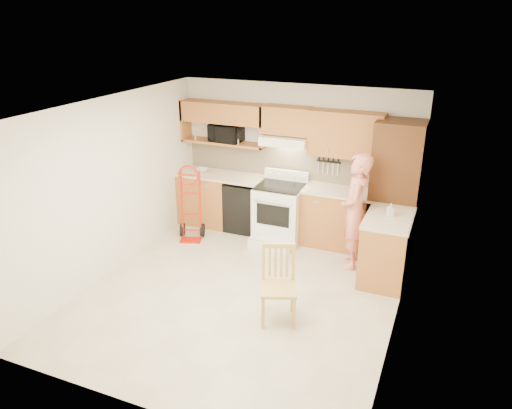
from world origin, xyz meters
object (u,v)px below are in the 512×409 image
Objects in this scene: range at (279,209)px; microwave at (226,133)px; hand_truck at (190,207)px; dining_chair at (278,286)px; person at (355,211)px.

microwave is at bearing 161.72° from range.
hand_truck is 1.22× the size of dining_chair.
microwave is at bearing 105.65° from dining_chair.
microwave is 3.32m from dining_chair.
person is (2.40, -0.74, -0.78)m from microwave.
person is 1.86m from dining_chair.
dining_chair is at bearing -56.76° from hand_truck.
microwave reaches higher than person.
hand_truck reaches higher than dining_chair.
dining_chair is (-0.53, -1.74, -0.39)m from person.
range is at bearing 0.59° from hand_truck.
dining_chair is (2.13, -1.62, -0.10)m from hand_truck.
microwave reaches higher than hand_truck.
hand_truck is at bearing -159.85° from range.
microwave is at bearing -113.93° from person.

